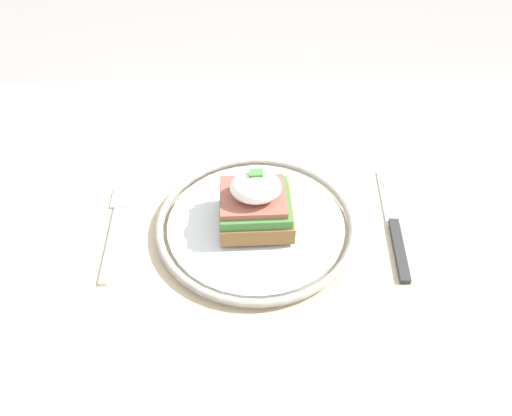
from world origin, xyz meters
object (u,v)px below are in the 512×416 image
fork (115,227)px  knife (395,230)px  plate (256,224)px  sandwich (255,203)px

fork → knife: 0.34m
plate → sandwich: bearing=-126.0°
sandwich → fork: 0.18m
plate → knife: (0.17, -0.01, -0.01)m
sandwich → knife: 0.18m
knife → fork: bearing=176.1°
plate → fork: (-0.17, 0.01, -0.01)m
plate → fork: bearing=177.0°
sandwich → knife: (0.17, -0.01, -0.04)m
plate → sandwich: (-0.00, -0.00, 0.04)m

